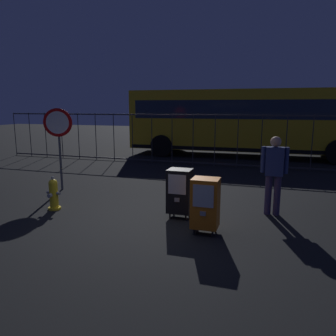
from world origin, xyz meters
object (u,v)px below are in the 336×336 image
object	(u,v)px
fire_hydrant	(54,194)
pedestrian	(274,171)
newspaper_box_secondary	(205,203)
stop_sign	(58,132)
newspaper_box_primary	(180,191)
bus_near	(246,119)

from	to	relation	value
fire_hydrant	pedestrian	bearing A→B (deg)	13.63
newspaper_box_secondary	stop_sign	world-z (taller)	stop_sign
fire_hydrant	stop_sign	distance (m)	2.21
fire_hydrant	newspaper_box_secondary	xyz separation A→B (m)	(3.49, -0.35, 0.22)
stop_sign	pedestrian	xyz separation A→B (m)	(5.57, -0.44, -0.65)
newspaper_box_primary	newspaper_box_secondary	xyz separation A→B (m)	(0.67, -0.68, 0.00)
bus_near	newspaper_box_primary	bearing A→B (deg)	-94.82
pedestrian	newspaper_box_secondary	bearing A→B (deg)	-128.06
stop_sign	newspaper_box_primary	bearing A→B (deg)	-18.18
pedestrian	bus_near	xyz separation A→B (m)	(-1.24, 8.34, 0.76)
stop_sign	bus_near	bearing A→B (deg)	61.30
stop_sign	pedestrian	world-z (taller)	stop_sign
fire_hydrant	pedestrian	distance (m)	4.82
fire_hydrant	newspaper_box_secondary	distance (m)	3.52
fire_hydrant	bus_near	xyz separation A→B (m)	(3.40, 9.47, 1.36)
stop_sign	pedestrian	distance (m)	5.63
newspaper_box_primary	bus_near	size ratio (longest dim) A/B	0.10
newspaper_box_primary	bus_near	distance (m)	9.22
newspaper_box_secondary	pedestrian	xyz separation A→B (m)	(1.15, 1.47, 0.38)
fire_hydrant	newspaper_box_primary	bearing A→B (deg)	6.78
newspaper_box_primary	pedestrian	size ratio (longest dim) A/B	0.61
fire_hydrant	stop_sign	size ratio (longest dim) A/B	0.33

